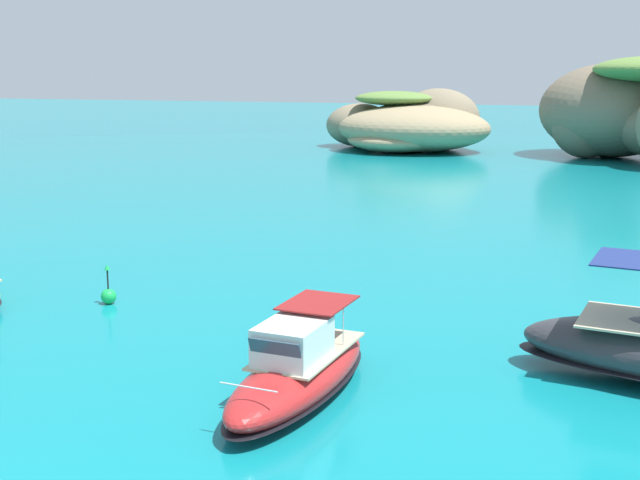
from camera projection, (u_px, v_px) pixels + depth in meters
name	position (u px, v px, depth m)	size (l,w,h in m)	color
islet_small	(409.00, 126.00, 87.52)	(20.28, 17.16, 6.50)	#9E8966
motorboat_red	(298.00, 371.00, 21.18)	(2.68, 7.32, 2.25)	red
channel_buoy	(109.00, 295.00, 29.85)	(0.56, 0.56, 1.48)	green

